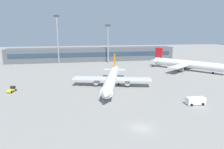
{
  "coord_description": "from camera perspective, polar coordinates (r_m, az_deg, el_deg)",
  "views": [
    {
      "loc": [
        -13.67,
        -37.12,
        20.21
      ],
      "look_at": [
        1.43,
        40.0,
        3.0
      ],
      "focal_mm": 32.12,
      "sensor_mm": 36.0,
      "label": 1
    }
  ],
  "objects": [
    {
      "name": "airplane_near",
      "position": [
        72.74,
        -0.11,
        -1.22
      ],
      "size": [
        28.99,
        40.78,
        10.28
      ],
      "color": "silver",
      "rests_on": "ground_plane"
    },
    {
      "name": "service_van_white",
      "position": [
        60.94,
        22.68,
        -6.91
      ],
      "size": [
        5.24,
        2.4,
        2.08
      ],
      "color": "white",
      "rests_on": "ground_plane"
    },
    {
      "name": "floodlight_tower_west",
      "position": [
        127.72,
        -1.14,
        9.56
      ],
      "size": [
        3.2,
        0.8,
        24.03
      ],
      "color": "gray",
      "rests_on": "ground_plane"
    },
    {
      "name": "ground_plane",
      "position": [
        80.89,
        -0.99,
        -2.12
      ],
      "size": [
        400.0,
        400.0,
        0.0
      ],
      "primitive_type": "plane",
      "color": "gray"
    },
    {
      "name": "floodlight_tower_east",
      "position": [
        128.05,
        -15.24,
        10.39
      ],
      "size": [
        3.2,
        0.8,
        29.39
      ],
      "color": "gray",
      "rests_on": "ground_plane"
    },
    {
      "name": "baggage_tug_yellow",
      "position": [
        75.79,
        -26.62,
        -3.83
      ],
      "size": [
        2.62,
        3.88,
        1.75
      ],
      "color": "yellow",
      "rests_on": "ground_plane"
    },
    {
      "name": "airplane_mid",
      "position": [
        110.61,
        20.75,
        2.76
      ],
      "size": [
        29.62,
        37.12,
        10.84
      ],
      "color": "silver",
      "rests_on": "ground_plane"
    },
    {
      "name": "terminal_building",
      "position": [
        138.15,
        -5.35,
        5.77
      ],
      "size": [
        111.17,
        12.13,
        9.0
      ],
      "color": "#4C5156",
      "rests_on": "ground_plane"
    }
  ]
}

